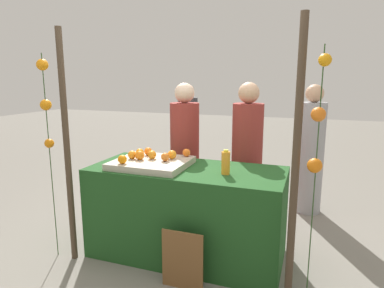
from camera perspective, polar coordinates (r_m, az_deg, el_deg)
The scene contains 22 objects.
ground_plane at distance 3.45m, azimuth -0.89°, elevation -18.06°, with size 24.00×24.00×0.00m, color gray.
stall_counter at distance 3.26m, azimuth -0.91°, elevation -11.44°, with size 1.80×0.78×0.86m, color #1E4C1E.
orange_tray at distance 3.21m, azimuth -6.86°, elevation -3.22°, with size 0.68×0.60×0.06m, color #B2AD99.
orange_0 at distance 3.21m, azimuth -3.42°, elevation -1.80°, with size 0.08×0.08×0.08m, color orange.
orange_1 at distance 3.39m, azimuth -7.45°, elevation -1.25°, with size 0.08×0.08×0.08m, color orange.
orange_2 at distance 3.21m, azimuth -8.85°, elevation -1.90°, with size 0.09×0.09×0.09m, color orange.
orange_3 at distance 3.09m, azimuth -11.73°, elevation -2.56°, with size 0.08×0.08×0.08m, color orange.
orange_4 at distance 3.31m, azimuth -0.96°, elevation -1.46°, with size 0.08×0.08×0.08m, color orange.
orange_5 at distance 3.23m, azimuth -6.81°, elevation -1.82°, with size 0.08×0.08×0.08m, color orange.
orange_6 at distance 3.13m, azimuth -4.57°, elevation -2.21°, with size 0.08×0.08×0.08m, color orange.
orange_7 at distance 3.34m, azimuth -8.85°, elevation -1.45°, with size 0.08×0.08×0.08m, color orange.
orange_8 at distance 3.26m, azimuth -10.13°, elevation -1.81°, with size 0.08×0.08×0.08m, color orange.
juice_bottle at distance 2.92m, azimuth 5.74°, elevation -3.17°, with size 0.07×0.07×0.22m.
chalkboard_sign at distance 2.86m, azimuth -1.59°, elevation -19.18°, with size 0.35×0.03×0.51m.
vendor_left at distance 3.85m, azimuth -1.23°, elevation -2.74°, with size 0.33×0.33×1.63m.
vendor_right at distance 3.70m, azimuth 9.24°, elevation -3.38°, with size 0.33×0.33×1.64m.
crowd_person_0 at distance 5.47m, azimuth -0.73°, elevation 1.21°, with size 0.32×0.32×1.59m.
crowd_person_1 at distance 4.44m, azimuth 19.44°, elevation -1.64°, with size 0.32×0.32×1.61m.
canopy_post_left at distance 3.21m, azimuth -20.43°, elevation -0.90°, with size 0.06×0.06×2.11m, color #473828.
canopy_post_right at distance 2.47m, azimuth 17.11°, elevation -4.16°, with size 0.06×0.06×2.11m, color #473828.
garland_strand_left at distance 3.27m, azimuth -23.60°, elevation 6.69°, with size 0.10×0.10×1.90m.
garland_strand_right at distance 2.38m, azimuth 20.60°, elevation 2.69°, with size 0.11×0.10×1.90m.
Camera 1 is at (1.07, -2.82, 1.69)m, focal length 31.45 mm.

